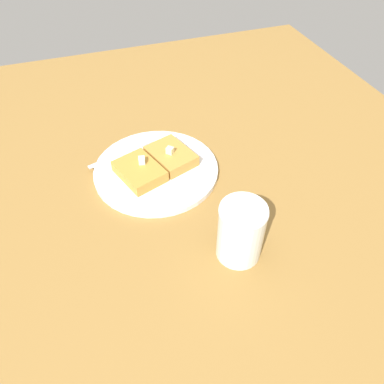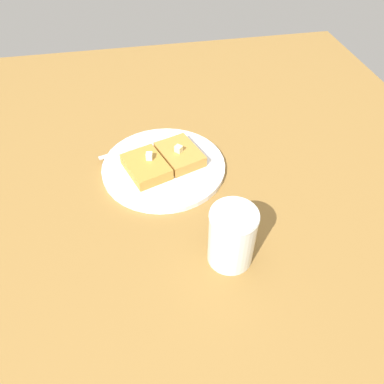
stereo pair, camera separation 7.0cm
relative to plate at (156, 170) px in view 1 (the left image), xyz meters
The scene contains 8 objects.
table_surface 8.87cm from the plate, 159.16° to the right, with size 119.42×119.42×2.04cm, color olive.
plate is the anchor object (origin of this frame).
toast_slice_left 4.39cm from the plate, 160.74° to the right, with size 7.60×10.27×2.43cm, color #B48036.
toast_slice_middle 4.39cm from the plate, 19.26° to the left, with size 7.60×10.27×2.43cm, color #B48031.
butter_pat_primary 5.16cm from the plate, 165.87° to the right, with size 1.43×1.29×1.43cm, color beige.
butter_pat_secondary 4.70cm from the plate, ahead, with size 1.43×1.29×1.43cm, color #EFEECA.
fork 8.73cm from the plate, 54.66° to the right, with size 15.74×5.95×0.36cm.
syrup_jar 26.62cm from the plate, 107.10° to the left, with size 7.99×7.99×11.25cm.
Camera 1 is at (20.39, 62.55, 56.50)cm, focal length 35.00 mm.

